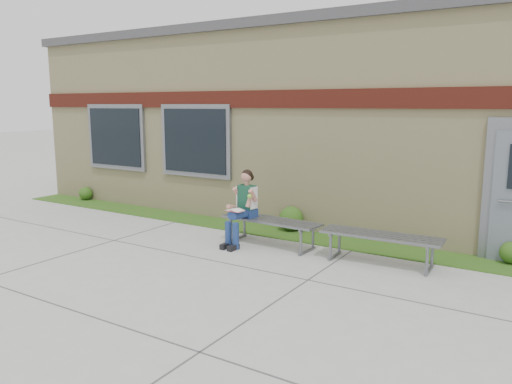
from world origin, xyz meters
The scene contains 9 objects.
ground centered at (0.00, 0.00, 0.00)m, with size 80.00×80.00×0.00m, color #9E9E99.
grass_strip centered at (0.00, 2.60, 0.01)m, with size 16.00×0.80×0.02m, color #264B14.
school_building centered at (0.00, 5.99, 2.10)m, with size 16.20×6.22×4.20m.
bench_left centered at (-0.36, 1.77, 0.37)m, with size 1.89×0.63×0.48m.
bench_right centered at (1.64, 1.77, 0.38)m, with size 1.90×0.61×0.49m.
girl centered at (-0.83, 1.56, 0.72)m, with size 0.46×0.80×1.35m.
shrub_west centered at (-6.63, 2.85, 0.19)m, with size 0.34×0.34×0.34m, color #264B14.
shrub_mid centered at (-0.53, 2.85, 0.26)m, with size 0.48×0.48×0.48m, color #264B14.
shrub_east centered at (3.40, 2.85, 0.19)m, with size 0.35×0.35×0.35m, color #264B14.
Camera 1 is at (3.99, -5.70, 2.50)m, focal length 35.00 mm.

